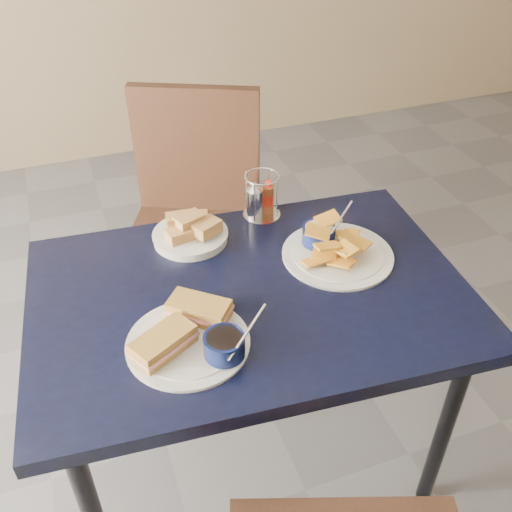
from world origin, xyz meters
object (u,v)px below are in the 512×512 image
object	(u,v)px
chair_far	(184,207)
bread_basket	(190,231)
dining_table	(250,313)
sandwich_plate	(192,335)
plantain_plate	(332,247)
condiment_caddy	(260,199)

from	to	relation	value
chair_far	bread_basket	bearing A→B (deg)	-100.19
dining_table	sandwich_plate	distance (m)	0.24
plantain_plate	condiment_caddy	world-z (taller)	condiment_caddy
condiment_caddy	chair_far	bearing A→B (deg)	107.80
bread_basket	condiment_caddy	world-z (taller)	condiment_caddy
chair_far	plantain_plate	size ratio (longest dim) A/B	3.25
bread_basket	condiment_caddy	bearing A→B (deg)	12.41
sandwich_plate	condiment_caddy	bearing A→B (deg)	53.49
chair_far	condiment_caddy	distance (m)	0.51
dining_table	plantain_plate	distance (m)	0.28
sandwich_plate	condiment_caddy	distance (m)	0.54
plantain_plate	sandwich_plate	bearing A→B (deg)	-156.03
chair_far	bread_basket	xyz separation A→B (m)	(-0.09, -0.47, 0.23)
condiment_caddy	sandwich_plate	bearing A→B (deg)	-126.51
dining_table	chair_far	distance (m)	0.74
chair_far	sandwich_plate	world-z (taller)	chair_far
bread_basket	dining_table	bearing A→B (deg)	-72.16
chair_far	condiment_caddy	size ratio (longest dim) A/B	7.09
sandwich_plate	plantain_plate	xyz separation A→B (m)	(0.44, 0.19, -0.01)
dining_table	chair_far	xyz separation A→B (m)	(0.00, 0.73, -0.12)
sandwich_plate	plantain_plate	world-z (taller)	same
chair_far	sandwich_plate	distance (m)	0.90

